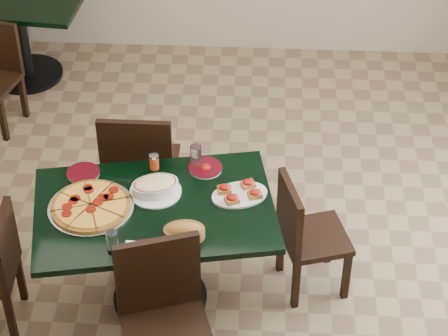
# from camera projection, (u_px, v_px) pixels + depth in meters

# --- Properties ---
(floor) EXTENTS (5.50, 5.50, 0.00)m
(floor) POSITION_uv_depth(u_px,v_px,m) (197.00, 272.00, 5.52)
(floor) COLOR #766344
(floor) RESTS_ON ground
(main_table) EXTENTS (1.47, 1.09, 0.75)m
(main_table) POSITION_uv_depth(u_px,v_px,m) (156.00, 231.00, 4.99)
(main_table) COLOR black
(main_table) RESTS_ON floor
(back_table) EXTENTS (1.16, 0.89, 0.75)m
(back_table) POSITION_uv_depth(u_px,v_px,m) (18.00, 20.00, 6.97)
(back_table) COLOR black
(back_table) RESTS_ON floor
(chair_far) EXTENTS (0.45, 0.45, 0.96)m
(chair_far) POSITION_uv_depth(u_px,v_px,m) (140.00, 165.00, 5.50)
(chair_far) COLOR black
(chair_far) RESTS_ON floor
(chair_near) EXTENTS (0.56, 0.56, 0.96)m
(chair_near) POSITION_uv_depth(u_px,v_px,m) (164.00, 313.00, 4.55)
(chair_near) COLOR black
(chair_near) RESTS_ON floor
(chair_right) EXTENTS (0.47, 0.47, 0.81)m
(chair_right) POSITION_uv_depth(u_px,v_px,m) (304.00, 232.00, 5.16)
(chair_right) COLOR black
(chair_right) RESTS_ON floor
(pepperoni_pizza) EXTENTS (0.48, 0.48, 0.04)m
(pepperoni_pizza) POSITION_uv_depth(u_px,v_px,m) (91.00, 206.00, 4.86)
(pepperoni_pizza) COLOR silver
(pepperoni_pizza) RESTS_ON main_table
(lasagna_casserole) EXTENTS (0.31, 0.30, 0.09)m
(lasagna_casserole) POSITION_uv_depth(u_px,v_px,m) (155.00, 187.00, 4.95)
(lasagna_casserole) COLOR silver
(lasagna_casserole) RESTS_ON main_table
(bread_basket) EXTENTS (0.24, 0.18, 0.10)m
(bread_basket) POSITION_uv_depth(u_px,v_px,m) (184.00, 232.00, 4.66)
(bread_basket) COLOR brown
(bread_basket) RESTS_ON main_table
(bruschetta_platter) EXTENTS (0.38, 0.32, 0.05)m
(bruschetta_platter) POSITION_uv_depth(u_px,v_px,m) (240.00, 193.00, 4.94)
(bruschetta_platter) COLOR silver
(bruschetta_platter) RESTS_ON main_table
(side_plate_near) EXTENTS (0.17, 0.17, 0.02)m
(side_plate_near) POSITION_uv_depth(u_px,v_px,m) (144.00, 251.00, 4.60)
(side_plate_near) COLOR silver
(side_plate_near) RESTS_ON main_table
(side_plate_far_r) EXTENTS (0.20, 0.20, 0.03)m
(side_plate_far_r) POSITION_uv_depth(u_px,v_px,m) (205.00, 168.00, 5.14)
(side_plate_far_r) COLOR silver
(side_plate_far_r) RESTS_ON main_table
(side_plate_far_l) EXTENTS (0.20, 0.20, 0.02)m
(side_plate_far_l) POSITION_uv_depth(u_px,v_px,m) (83.00, 173.00, 5.10)
(side_plate_far_l) COLOR silver
(side_plate_far_l) RESTS_ON main_table
(napkin_setting) EXTENTS (0.17, 0.17, 0.01)m
(napkin_setting) POSITION_uv_depth(u_px,v_px,m) (139.00, 252.00, 4.60)
(napkin_setting) COLOR white
(napkin_setting) RESTS_ON main_table
(water_glass_a) EXTENTS (0.07, 0.07, 0.14)m
(water_glass_a) POSITION_uv_depth(u_px,v_px,m) (196.00, 156.00, 5.12)
(water_glass_a) COLOR silver
(water_glass_a) RESTS_ON main_table
(water_glass_b) EXTENTS (0.06, 0.06, 0.14)m
(water_glass_b) POSITION_uv_depth(u_px,v_px,m) (112.00, 242.00, 4.56)
(water_glass_b) COLOR silver
(water_glass_b) RESTS_ON main_table
(pepper_shaker) EXTENTS (0.06, 0.06, 0.10)m
(pepper_shaker) POSITION_uv_depth(u_px,v_px,m) (154.00, 162.00, 5.12)
(pepper_shaker) COLOR red
(pepper_shaker) RESTS_ON main_table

